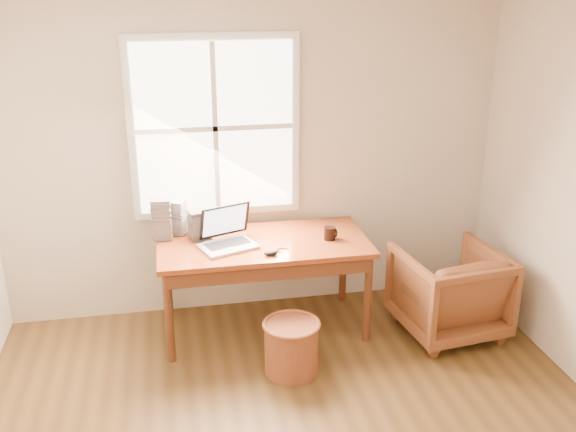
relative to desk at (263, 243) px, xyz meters
name	(u,v)px	position (x,y,z in m)	size (l,w,h in m)	color
room_shell	(309,261)	(-0.02, -1.64, 0.59)	(4.04, 4.54, 2.64)	brown
desk	(263,243)	(0.00, 0.00, 0.00)	(1.60, 0.80, 0.04)	brown
armchair	(449,291)	(1.41, -0.32, -0.38)	(0.74, 0.76, 0.69)	brown
wicker_stool	(292,348)	(0.09, -0.64, -0.54)	(0.38, 0.38, 0.38)	brown
laptop	(227,229)	(-0.28, -0.08, 0.17)	(0.40, 0.42, 0.30)	#B7B8BE
mouse	(271,253)	(0.01, -0.27, 0.04)	(0.10, 0.06, 0.03)	black
coffee_mug	(330,233)	(0.50, -0.06, 0.07)	(0.09, 0.09, 0.10)	black
cd_stack_a	(176,217)	(-0.64, 0.29, 0.16)	(0.14, 0.12, 0.27)	#ACB1B8
cd_stack_b	(200,224)	(-0.47, 0.15, 0.14)	(0.15, 0.13, 0.23)	#27262B
cd_stack_c	(162,219)	(-0.75, 0.20, 0.18)	(0.14, 0.13, 0.32)	#A7AAB5
cd_stack_d	(201,224)	(-0.45, 0.23, 0.11)	(0.14, 0.12, 0.17)	silver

